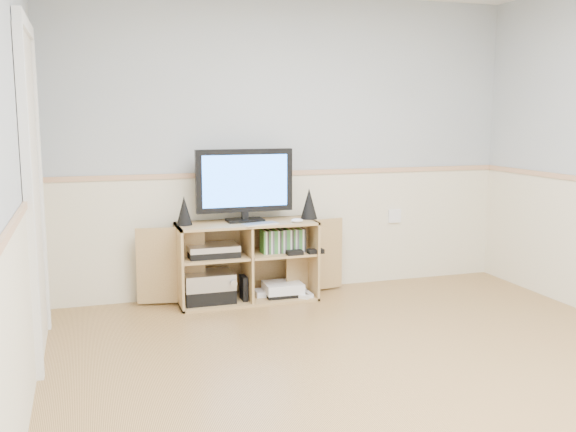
{
  "coord_description": "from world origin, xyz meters",
  "views": [
    {
      "loc": [
        -1.67,
        -2.95,
        1.51
      ],
      "look_at": [
        -0.34,
        1.2,
        0.82
      ],
      "focal_mm": 40.0,
      "sensor_mm": 36.0,
      "label": 1
    }
  ],
  "objects_px": {
    "media_cabinet": "(245,259)",
    "monitor": "(245,183)",
    "game_consoles": "(281,289)",
    "keyboard": "(260,224)"
  },
  "relations": [
    {
      "from": "media_cabinet",
      "to": "monitor",
      "type": "relative_size",
      "value": 2.21
    },
    {
      "from": "monitor",
      "to": "game_consoles",
      "type": "distance_m",
      "value": 0.95
    },
    {
      "from": "game_consoles",
      "to": "keyboard",
      "type": "bearing_deg",
      "value": -149.11
    },
    {
      "from": "monitor",
      "to": "media_cabinet",
      "type": "bearing_deg",
      "value": 90.0
    },
    {
      "from": "monitor",
      "to": "keyboard",
      "type": "relative_size",
      "value": 2.82
    },
    {
      "from": "game_consoles",
      "to": "monitor",
      "type": "bearing_deg",
      "value": 168.17
    },
    {
      "from": "keyboard",
      "to": "game_consoles",
      "type": "xyz_separation_m",
      "value": [
        0.21,
        0.13,
        -0.59
      ]
    },
    {
      "from": "media_cabinet",
      "to": "keyboard",
      "type": "bearing_deg",
      "value": -68.11
    },
    {
      "from": "media_cabinet",
      "to": "game_consoles",
      "type": "bearing_deg",
      "value": -12.54
    },
    {
      "from": "monitor",
      "to": "keyboard",
      "type": "bearing_deg",
      "value": -67.72
    }
  ]
}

